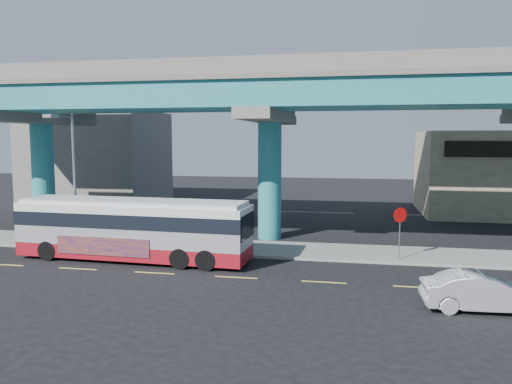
% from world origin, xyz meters
% --- Properties ---
extents(ground, '(120.00, 120.00, 0.00)m').
position_xyz_m(ground, '(0.00, 0.00, 0.00)').
color(ground, black).
rests_on(ground, ground).
extents(sidewalk, '(70.00, 4.00, 0.15)m').
position_xyz_m(sidewalk, '(0.00, 5.50, 0.07)').
color(sidewalk, gray).
rests_on(sidewalk, ground).
extents(lane_markings, '(58.00, 0.12, 0.01)m').
position_xyz_m(lane_markings, '(-0.00, -0.30, 0.01)').
color(lane_markings, '#D8C64C').
rests_on(lane_markings, ground).
extents(viaduct, '(52.00, 12.40, 11.70)m').
position_xyz_m(viaduct, '(-0.00, 9.11, 9.14)').
color(viaduct, teal).
rests_on(viaduct, ground).
extents(building_beige, '(14.00, 10.23, 7.00)m').
position_xyz_m(building_beige, '(18.00, 22.98, 3.51)').
color(building_beige, '#C2B68B').
rests_on(building_beige, ground).
extents(building_concrete, '(12.00, 10.00, 9.00)m').
position_xyz_m(building_concrete, '(-20.00, 24.00, 4.50)').
color(building_concrete, gray).
rests_on(building_concrete, ground).
extents(transit_bus, '(12.57, 3.26, 3.20)m').
position_xyz_m(transit_bus, '(-6.07, 1.96, 1.75)').
color(transit_bus, maroon).
rests_on(transit_bus, ground).
extents(sedan, '(1.98, 4.47, 1.42)m').
position_xyz_m(sedan, '(9.97, -2.89, 0.71)').
color(sedan, '#A5A5A9').
rests_on(sedan, ground).
extents(parked_car, '(2.11, 3.76, 1.18)m').
position_xyz_m(parked_car, '(-11.77, 5.66, 0.74)').
color(parked_car, '#303135').
rests_on(parked_car, sidewalk).
extents(street_lamp, '(0.50, 2.50, 7.67)m').
position_xyz_m(street_lamp, '(-10.60, 3.44, 5.14)').
color(street_lamp, gray).
rests_on(street_lamp, sidewalk).
extents(stop_sign, '(0.71, 0.45, 2.72)m').
position_xyz_m(stop_sign, '(7.62, 4.18, 2.12)').
color(stop_sign, gray).
rests_on(stop_sign, sidewalk).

